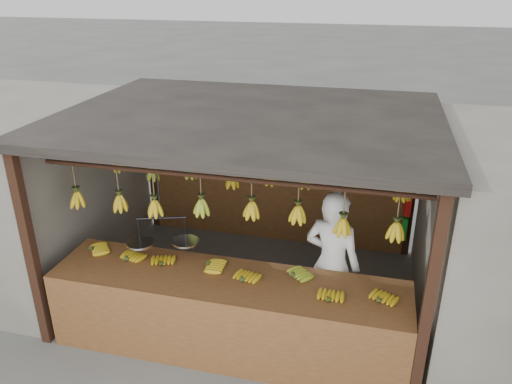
# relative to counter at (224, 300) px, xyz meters

# --- Properties ---
(ground) EXTENTS (80.00, 80.00, 0.00)m
(ground) POSITION_rel_counter_xyz_m (-0.03, 1.23, -0.72)
(ground) COLOR #5B5B57
(stall) EXTENTS (4.30, 3.30, 2.40)m
(stall) POSITION_rel_counter_xyz_m (-0.03, 1.56, 1.25)
(stall) COLOR black
(stall) RESTS_ON ground
(neighbor_left) EXTENTS (3.00, 3.00, 2.30)m
(neighbor_left) POSITION_rel_counter_xyz_m (-3.63, 1.23, 0.43)
(neighbor_left) COLOR slate
(neighbor_left) RESTS_ON ground
(counter) EXTENTS (3.82, 0.87, 0.96)m
(counter) POSITION_rel_counter_xyz_m (0.00, 0.00, 0.00)
(counter) COLOR brown
(counter) RESTS_ON ground
(hanging_bananas) EXTENTS (3.64, 2.20, 0.39)m
(hanging_bananas) POSITION_rel_counter_xyz_m (-0.03, 1.23, 0.90)
(hanging_bananas) COLOR gold
(hanging_bananas) RESTS_ON ground
(balance_scale) EXTENTS (0.75, 0.44, 0.84)m
(balance_scale) POSITION_rel_counter_xyz_m (-0.75, 0.23, 0.50)
(balance_scale) COLOR black
(balance_scale) RESTS_ON ground
(vendor) EXTENTS (0.74, 0.59, 1.77)m
(vendor) POSITION_rel_counter_xyz_m (1.04, 0.69, 0.17)
(vendor) COLOR white
(vendor) RESTS_ON ground
(bag_bundles) EXTENTS (0.08, 0.26, 1.23)m
(bag_bundles) POSITION_rel_counter_xyz_m (1.91, 2.58, 0.28)
(bag_bundles) COLOR #1426BF
(bag_bundles) RESTS_ON ground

